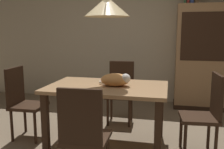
{
  "coord_description": "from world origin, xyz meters",
  "views": [
    {
      "loc": [
        0.69,
        -2.46,
        1.39
      ],
      "look_at": [
        -0.01,
        0.62,
        0.85
      ],
      "focal_mm": 41.09,
      "sensor_mm": 36.0,
      "label": 1
    }
  ],
  "objects_px": {
    "chair_near_front": "(84,133)",
    "chair_left_side": "(23,99)",
    "chair_far_back": "(121,89)",
    "hutch_bookcase": "(208,60)",
    "chair_right_side": "(206,111)",
    "pendant_lamp": "(107,6)",
    "cat_sleeping": "(116,80)",
    "dining_table": "(107,94)"
  },
  "relations": [
    {
      "from": "chair_near_front",
      "to": "chair_left_side",
      "type": "xyz_separation_m",
      "value": [
        -1.13,
        0.88,
        0.0
      ]
    },
    {
      "from": "chair_far_back",
      "to": "hutch_bookcase",
      "type": "distance_m",
      "value": 1.75
    },
    {
      "from": "chair_near_front",
      "to": "chair_right_side",
      "type": "relative_size",
      "value": 1.0
    },
    {
      "from": "pendant_lamp",
      "to": "hutch_bookcase",
      "type": "relative_size",
      "value": 0.7
    },
    {
      "from": "chair_right_side",
      "to": "chair_far_back",
      "type": "relative_size",
      "value": 1.0
    },
    {
      "from": "chair_left_side",
      "to": "cat_sleeping",
      "type": "height_order",
      "value": "chair_left_side"
    },
    {
      "from": "chair_near_front",
      "to": "hutch_bookcase",
      "type": "bearing_deg",
      "value": 63.75
    },
    {
      "from": "dining_table",
      "to": "chair_far_back",
      "type": "bearing_deg",
      "value": 90.27
    },
    {
      "from": "chair_left_side",
      "to": "chair_far_back",
      "type": "height_order",
      "value": "same"
    },
    {
      "from": "pendant_lamp",
      "to": "chair_left_side",
      "type": "bearing_deg",
      "value": -179.9
    },
    {
      "from": "dining_table",
      "to": "chair_left_side",
      "type": "relative_size",
      "value": 1.51
    },
    {
      "from": "cat_sleeping",
      "to": "chair_left_side",
      "type": "bearing_deg",
      "value": 179.74
    },
    {
      "from": "cat_sleeping",
      "to": "pendant_lamp",
      "type": "distance_m",
      "value": 0.84
    },
    {
      "from": "chair_near_front",
      "to": "hutch_bookcase",
      "type": "xyz_separation_m",
      "value": [
        1.37,
        2.77,
        0.38
      ]
    },
    {
      "from": "chair_near_front",
      "to": "chair_left_side",
      "type": "height_order",
      "value": "same"
    },
    {
      "from": "chair_left_side",
      "to": "pendant_lamp",
      "type": "height_order",
      "value": "pendant_lamp"
    },
    {
      "from": "chair_near_front",
      "to": "chair_far_back",
      "type": "distance_m",
      "value": 1.76
    },
    {
      "from": "chair_near_front",
      "to": "hutch_bookcase",
      "type": "height_order",
      "value": "hutch_bookcase"
    },
    {
      "from": "chair_left_side",
      "to": "chair_far_back",
      "type": "bearing_deg",
      "value": 38.06
    },
    {
      "from": "dining_table",
      "to": "cat_sleeping",
      "type": "relative_size",
      "value": 3.57
    },
    {
      "from": "chair_far_back",
      "to": "cat_sleeping",
      "type": "distance_m",
      "value": 0.95
    },
    {
      "from": "dining_table",
      "to": "pendant_lamp",
      "type": "bearing_deg",
      "value": 90.0
    },
    {
      "from": "pendant_lamp",
      "to": "hutch_bookcase",
      "type": "height_order",
      "value": "pendant_lamp"
    },
    {
      "from": "dining_table",
      "to": "chair_right_side",
      "type": "xyz_separation_m",
      "value": [
        1.13,
        0.01,
        -0.14
      ]
    },
    {
      "from": "dining_table",
      "to": "chair_near_front",
      "type": "relative_size",
      "value": 1.51
    },
    {
      "from": "dining_table",
      "to": "cat_sleeping",
      "type": "xyz_separation_m",
      "value": [
        0.11,
        -0.01,
        0.18
      ]
    },
    {
      "from": "hutch_bookcase",
      "to": "pendant_lamp",
      "type": "bearing_deg",
      "value": -125.87
    },
    {
      "from": "pendant_lamp",
      "to": "hutch_bookcase",
      "type": "bearing_deg",
      "value": 54.13
    },
    {
      "from": "chair_right_side",
      "to": "chair_far_back",
      "type": "height_order",
      "value": "same"
    },
    {
      "from": "chair_left_side",
      "to": "chair_right_side",
      "type": "height_order",
      "value": "same"
    },
    {
      "from": "chair_near_front",
      "to": "dining_table",
      "type": "bearing_deg",
      "value": 90.17
    },
    {
      "from": "chair_right_side",
      "to": "pendant_lamp",
      "type": "height_order",
      "value": "pendant_lamp"
    },
    {
      "from": "hutch_bookcase",
      "to": "chair_left_side",
      "type": "bearing_deg",
      "value": -142.8
    },
    {
      "from": "chair_right_side",
      "to": "chair_far_back",
      "type": "xyz_separation_m",
      "value": [
        -1.13,
        0.87,
        0.0
      ]
    },
    {
      "from": "chair_near_front",
      "to": "cat_sleeping",
      "type": "relative_size",
      "value": 2.37
    },
    {
      "from": "cat_sleeping",
      "to": "chair_right_side",
      "type": "bearing_deg",
      "value": 0.85
    },
    {
      "from": "dining_table",
      "to": "chair_left_side",
      "type": "distance_m",
      "value": 1.14
    },
    {
      "from": "chair_far_back",
      "to": "hutch_bookcase",
      "type": "xyz_separation_m",
      "value": [
        1.37,
        1.02,
        0.38
      ]
    },
    {
      "from": "chair_near_front",
      "to": "pendant_lamp",
      "type": "bearing_deg",
      "value": 90.17
    },
    {
      "from": "cat_sleeping",
      "to": "pendant_lamp",
      "type": "bearing_deg",
      "value": 175.91
    },
    {
      "from": "chair_near_front",
      "to": "cat_sleeping",
      "type": "xyz_separation_m",
      "value": [
        0.11,
        0.87,
        0.32
      ]
    },
    {
      "from": "cat_sleeping",
      "to": "chair_far_back",
      "type": "bearing_deg",
      "value": 97.22
    }
  ]
}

